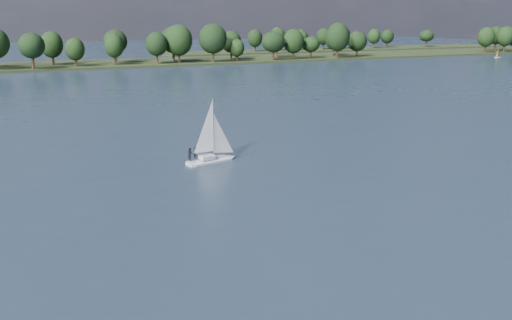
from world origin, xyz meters
The scene contains 6 objects.
ground centered at (0.00, 100.00, 0.00)m, with size 700.00×700.00×0.00m, color #233342.
far_shore centered at (0.00, 212.00, 0.00)m, with size 660.00×40.00×1.50m, color black.
far_shore_back centered at (160.00, 260.00, 0.00)m, with size 220.00×30.00×1.40m, color black.
sailboat centered at (-7.70, 50.93, 2.34)m, with size 6.58×3.13×8.36m.
dinghy_orange centered at (182.35, 174.60, 1.05)m, with size 2.80×1.14×4.44m.
treeline centered at (-8.69, 207.89, 7.96)m, with size 562.35×74.03×17.20m.
Camera 1 is at (-32.89, -13.93, 17.62)m, focal length 40.00 mm.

